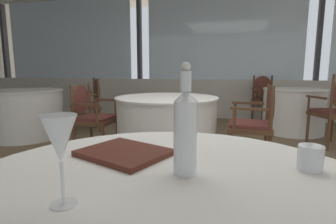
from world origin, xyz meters
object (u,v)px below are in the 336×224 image
Objects in this scene: water_bottle at (185,130)px; dining_chair_3_1 at (90,113)px; dining_chair_3_0 at (257,119)px; dining_chair_1_1 at (265,95)px; water_tumbler at (310,158)px; dining_chair_0_1 at (90,101)px; wine_glass at (60,141)px; menu_book at (124,153)px.

dining_chair_3_1 is (-1.65, 2.27, -0.37)m from water_bottle.
dining_chair_3_0 is 2.05m from dining_chair_3_1.
dining_chair_3_0 is at bearing -31.24° from dining_chair_1_1.
dining_chair_1_1 is 1.06× the size of dining_chair_3_1.
water_bottle reaches higher than water_tumbler.
dining_chair_0_1 is 2.93m from dining_chair_3_0.
dining_chair_3_1 is (-1.41, 2.54, -0.39)m from wine_glass.
dining_chair_1_1 reaches higher than water_tumbler.
water_tumbler is 0.09× the size of dining_chair_0_1.
dining_chair_0_1 reaches higher than water_tumbler.
wine_glass is (-0.25, -0.27, 0.02)m from water_bottle.
wine_glass reaches higher than water_tumbler.
wine_glass is 0.24× the size of dining_chair_3_0.
wine_glass is at bearing -66.76° from menu_book.
dining_chair_1_1 is (0.76, 4.96, -0.33)m from water_bottle.
water_bottle reaches higher than dining_chair_3_0.
dining_chair_3_1 is (-1.40, 2.15, -0.24)m from menu_book.
water_tumbler is 0.26× the size of menu_book.
dining_chair_0_1 reaches higher than dining_chair_3_0.
dining_chair_1_1 is (0.37, 4.83, -0.23)m from water_tumbler.
dining_chair_3_0 is at bearing 75.50° from wine_glass.
dining_chair_3_0 is (0.01, 2.10, -0.25)m from water_tumbler.
wine_glass is 2.93m from dining_chair_3_1.
wine_glass is at bearing -148.27° from water_tumbler.
water_bottle reaches higher than wine_glass.
dining_chair_1_1 is at bearing 79.12° from wine_glass.
wine_glass reaches higher than menu_book.
dining_chair_3_0 is (2.69, -1.15, 0.00)m from dining_chair_0_1.
menu_book is at bearing 91.24° from wine_glass.
dining_chair_3_0 is (0.65, 2.49, -0.37)m from wine_glass.
dining_chair_0_1 reaches higher than menu_book.
dining_chair_3_1 is (-2.05, 0.04, -0.02)m from dining_chair_3_0.
dining_chair_0_1 is at bearing 124.19° from water_bottle.
dining_chair_3_1 is at bearing 0.00° from dining_chair_3_0.
dining_chair_3_0 is at bearing 0.00° from dining_chair_3_1.
wine_glass is 2.60m from dining_chair_3_0.
water_bottle is 0.39× the size of dining_chair_3_1.
dining_chair_0_1 is 1.03× the size of dining_chair_3_1.
menu_book is 4.95m from dining_chair_1_1.
wine_glass is at bearing 76.67° from dining_chair_3_0.
dining_chair_1_1 is at bearing 168.34° from dining_chair_0_1.
water_bottle is 0.36× the size of dining_chair_1_1.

